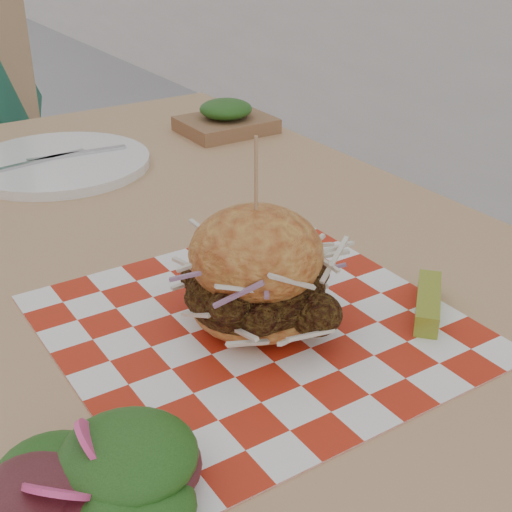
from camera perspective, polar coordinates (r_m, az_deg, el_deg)
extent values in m
cube|color=tan|center=(0.85, -8.15, -0.52)|extent=(0.80, 1.20, 0.04)
cylinder|color=#333338|center=(1.58, -4.67, -1.85)|extent=(0.05, 0.05, 0.71)
cylinder|color=#333338|center=(1.79, -11.02, -3.79)|extent=(0.03, 0.03, 0.43)
cylinder|color=#333338|center=(2.04, -17.91, -0.55)|extent=(0.03, 0.03, 0.43)
cube|color=red|center=(0.68, 0.00, -5.56)|extent=(0.36, 0.36, 0.00)
ellipsoid|color=#C98538|center=(0.67, 0.00, -3.96)|extent=(0.12, 0.12, 0.04)
ellipsoid|color=brown|center=(0.66, 0.00, -2.74)|extent=(0.13, 0.12, 0.07)
ellipsoid|color=#C98538|center=(0.64, 0.00, 0.21)|extent=(0.12, 0.12, 0.09)
cylinder|color=tan|center=(0.62, 0.00, 5.47)|extent=(0.00, 0.00, 0.09)
cube|color=olive|center=(0.71, 13.60, -3.65)|extent=(0.08, 0.08, 0.02)
ellipsoid|color=#3F1419|center=(0.51, -10.20, -17.24)|extent=(0.08, 0.08, 0.03)
ellipsoid|color=#174012|center=(0.52, -12.30, -16.15)|extent=(0.08, 0.08, 0.03)
ellipsoid|color=#174012|center=(0.52, -15.03, -16.61)|extent=(0.08, 0.08, 0.03)
ellipsoid|color=#3F1419|center=(0.51, -16.54, -18.31)|extent=(0.08, 0.08, 0.03)
ellipsoid|color=#3F1419|center=(0.49, -10.29, -19.21)|extent=(0.08, 0.08, 0.03)
cylinder|color=#F1438E|center=(0.51, -12.71, -14.70)|extent=(0.05, 0.05, 0.04)
cylinder|color=white|center=(1.11, -15.49, 7.18)|extent=(0.27, 0.27, 0.01)
cube|color=silver|center=(1.10, -17.02, 7.28)|extent=(0.15, 0.03, 0.00)
cube|color=silver|center=(1.12, -14.09, 7.94)|extent=(0.15, 0.03, 0.00)
cube|color=brown|center=(1.25, -2.40, 10.44)|extent=(0.15, 0.12, 0.02)
ellipsoid|color=#174012|center=(1.24, -2.43, 11.67)|extent=(0.09, 0.09, 0.03)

